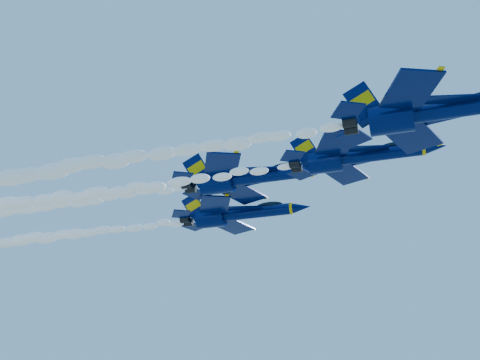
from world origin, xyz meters
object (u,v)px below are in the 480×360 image
(jet_fourth, at_px, (236,214))
(jet_second, at_px, (356,157))
(jet_third, at_px, (247,178))
(jet_lead, at_px, (433,112))

(jet_fourth, bearing_deg, jet_second, -46.41)
(jet_third, bearing_deg, jet_second, -35.27)
(jet_lead, bearing_deg, jet_third, 139.47)
(jet_fourth, bearing_deg, jet_lead, -47.11)
(jet_second, relative_size, jet_fourth, 0.84)
(jet_lead, relative_size, jet_third, 0.91)
(jet_third, xyz_separation_m, jet_fourth, (-4.19, 9.45, -0.89))
(jet_second, xyz_separation_m, jet_fourth, (-18.89, 19.85, 3.42))
(jet_lead, height_order, jet_third, jet_third)
(jet_second, bearing_deg, jet_lead, -48.77)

